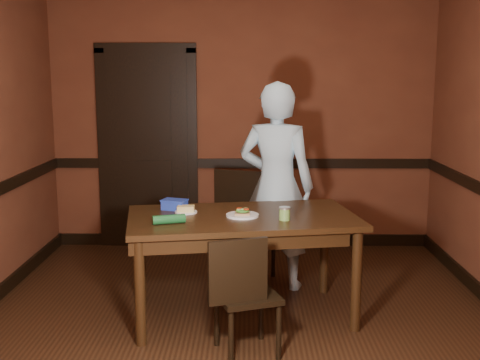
{
  "coord_description": "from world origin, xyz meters",
  "views": [
    {
      "loc": [
        0.05,
        -4.09,
        1.83
      ],
      "look_at": [
        0.0,
        0.35,
        1.05
      ],
      "focal_mm": 45.0,
      "sensor_mm": 36.0,
      "label": 1
    }
  ],
  "objects_px": {
    "dining_table": "(242,266)",
    "sandwich_plate": "(242,214)",
    "chair_near": "(247,293)",
    "cheese_saucer": "(186,210)",
    "food_tub": "(175,204)",
    "person": "(276,186)",
    "sauce_jar": "(285,213)",
    "chair_far": "(246,228)"
  },
  "relations": [
    {
      "from": "dining_table",
      "to": "sandwich_plate",
      "type": "relative_size",
      "value": 6.96
    },
    {
      "from": "dining_table",
      "to": "chair_near",
      "type": "height_order",
      "value": "chair_near"
    },
    {
      "from": "cheese_saucer",
      "to": "food_tub",
      "type": "height_order",
      "value": "food_tub"
    },
    {
      "from": "sandwich_plate",
      "to": "dining_table",
      "type": "bearing_deg",
      "value": 91.68
    },
    {
      "from": "person",
      "to": "sauce_jar",
      "type": "height_order",
      "value": "person"
    },
    {
      "from": "sauce_jar",
      "to": "food_tub",
      "type": "distance_m",
      "value": 0.9
    },
    {
      "from": "food_tub",
      "to": "sandwich_plate",
      "type": "bearing_deg",
      "value": -3.67
    },
    {
      "from": "chair_far",
      "to": "sauce_jar",
      "type": "distance_m",
      "value": 1.04
    },
    {
      "from": "chair_far",
      "to": "person",
      "type": "distance_m",
      "value": 0.49
    },
    {
      "from": "person",
      "to": "cheese_saucer",
      "type": "bearing_deg",
      "value": 55.6
    },
    {
      "from": "sandwich_plate",
      "to": "cheese_saucer",
      "type": "bearing_deg",
      "value": 164.72
    },
    {
      "from": "person",
      "to": "cheese_saucer",
      "type": "distance_m",
      "value": 0.93
    },
    {
      "from": "food_tub",
      "to": "sauce_jar",
      "type": "bearing_deg",
      "value": -2.82
    },
    {
      "from": "person",
      "to": "food_tub",
      "type": "bearing_deg",
      "value": 46.84
    },
    {
      "from": "sandwich_plate",
      "to": "sauce_jar",
      "type": "relative_size",
      "value": 2.5
    },
    {
      "from": "sauce_jar",
      "to": "dining_table",
      "type": "bearing_deg",
      "value": 153.98
    },
    {
      "from": "sauce_jar",
      "to": "person",
      "type": "bearing_deg",
      "value": 91.5
    },
    {
      "from": "cheese_saucer",
      "to": "food_tub",
      "type": "xyz_separation_m",
      "value": [
        -0.1,
        0.11,
        0.02
      ]
    },
    {
      "from": "sandwich_plate",
      "to": "food_tub",
      "type": "xyz_separation_m",
      "value": [
        -0.53,
        0.22,
        0.02
      ]
    },
    {
      "from": "dining_table",
      "to": "cheese_saucer",
      "type": "height_order",
      "value": "cheese_saucer"
    },
    {
      "from": "chair_near",
      "to": "sandwich_plate",
      "type": "distance_m",
      "value": 0.71
    },
    {
      "from": "chair_far",
      "to": "sandwich_plate",
      "type": "xyz_separation_m",
      "value": [
        -0.02,
        -0.83,
        0.32
      ]
    },
    {
      "from": "dining_table",
      "to": "cheese_saucer",
      "type": "distance_m",
      "value": 0.6
    },
    {
      "from": "dining_table",
      "to": "person",
      "type": "relative_size",
      "value": 0.95
    },
    {
      "from": "chair_near",
      "to": "person",
      "type": "xyz_separation_m",
      "value": [
        0.25,
        1.3,
        0.48
      ]
    },
    {
      "from": "chair_near",
      "to": "sandwich_plate",
      "type": "bearing_deg",
      "value": -105.77
    },
    {
      "from": "chair_near",
      "to": "food_tub",
      "type": "distance_m",
      "value": 1.07
    },
    {
      "from": "person",
      "to": "dining_table",
      "type": "bearing_deg",
      "value": 83.02
    },
    {
      "from": "sauce_jar",
      "to": "food_tub",
      "type": "bearing_deg",
      "value": 158.04
    },
    {
      "from": "person",
      "to": "food_tub",
      "type": "distance_m",
      "value": 0.95
    },
    {
      "from": "dining_table",
      "to": "chair_far",
      "type": "bearing_deg",
      "value": 78.82
    },
    {
      "from": "dining_table",
      "to": "sandwich_plate",
      "type": "bearing_deg",
      "value": -97.83
    },
    {
      "from": "chair_far",
      "to": "chair_near",
      "type": "height_order",
      "value": "chair_far"
    },
    {
      "from": "sandwich_plate",
      "to": "sauce_jar",
      "type": "distance_m",
      "value": 0.33
    },
    {
      "from": "dining_table",
      "to": "food_tub",
      "type": "distance_m",
      "value": 0.71
    },
    {
      "from": "food_tub",
      "to": "chair_near",
      "type": "bearing_deg",
      "value": -35.86
    },
    {
      "from": "chair_near",
      "to": "sandwich_plate",
      "type": "height_order",
      "value": "sandwich_plate"
    },
    {
      "from": "person",
      "to": "sauce_jar",
      "type": "bearing_deg",
      "value": 107.43
    },
    {
      "from": "chair_far",
      "to": "cheese_saucer",
      "type": "relative_size",
      "value": 5.72
    },
    {
      "from": "sandwich_plate",
      "to": "cheese_saucer",
      "type": "distance_m",
      "value": 0.45
    },
    {
      "from": "dining_table",
      "to": "chair_near",
      "type": "xyz_separation_m",
      "value": [
        0.04,
        -0.62,
        0.02
      ]
    },
    {
      "from": "chair_far",
      "to": "cheese_saucer",
      "type": "bearing_deg",
      "value": -102.65
    }
  ]
}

